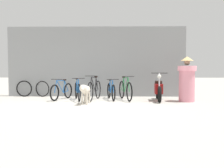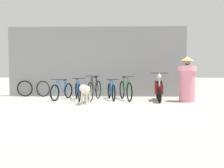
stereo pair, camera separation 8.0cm
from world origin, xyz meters
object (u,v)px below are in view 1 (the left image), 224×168
at_px(bicycle_4, 125,90).
at_px(bicycle_3, 111,91).
at_px(bicycle_1, 78,91).
at_px(spare_tire_left, 24,89).
at_px(spare_tire_right, 42,89).
at_px(stray_dog, 85,90).
at_px(motorcycle, 159,90).
at_px(bicycle_0, 62,91).
at_px(person_in_robes, 187,79).
at_px(bicycle_2, 94,90).

bearing_deg(bicycle_4, bicycle_3, -114.41).
bearing_deg(bicycle_1, spare_tire_left, -131.60).
relative_size(bicycle_1, bicycle_4, 0.92).
distance_m(spare_tire_left, spare_tire_right, 0.78).
distance_m(bicycle_3, stray_dog, 1.57).
distance_m(stray_dog, spare_tire_right, 3.15).
bearing_deg(spare_tire_left, motorcycle, -13.56).
bearing_deg(stray_dog, bicycle_0, -134.58).
bearing_deg(spare_tire_left, bicycle_3, -14.98).
height_order(bicycle_4, spare_tire_right, bicycle_4).
distance_m(motorcycle, person_in_robes, 1.08).
height_order(person_in_robes, spare_tire_left, person_in_robes).
bearing_deg(motorcycle, bicycle_0, -88.62).
relative_size(stray_dog, person_in_robes, 0.72).
height_order(bicycle_0, person_in_robes, person_in_robes).
height_order(bicycle_2, stray_dog, bicycle_2).
relative_size(bicycle_0, bicycle_3, 0.98).
distance_m(bicycle_3, person_in_robes, 2.84).
bearing_deg(person_in_robes, bicycle_1, -8.35).
height_order(bicycle_2, motorcycle, motorcycle).
xyz_separation_m(bicycle_0, bicycle_1, (0.63, -0.15, 0.02)).
bearing_deg(bicycle_1, motorcycle, 73.01).
height_order(bicycle_0, bicycle_3, bicycle_0).
xyz_separation_m(bicycle_4, spare_tire_right, (-3.49, 1.10, -0.04)).
xyz_separation_m(stray_dog, spare_tire_right, (-2.12, 2.33, -0.13)).
xyz_separation_m(person_in_robes, spare_tire_right, (-5.69, 1.58, -0.46)).
xyz_separation_m(bicycle_3, bicycle_4, (0.54, -0.10, 0.05)).
distance_m(bicycle_1, bicycle_3, 1.28).
bearing_deg(bicycle_2, bicycle_3, 118.98).
distance_m(person_in_robes, spare_tire_left, 6.68).
bearing_deg(bicycle_4, spare_tire_left, -118.22).
distance_m(bicycle_0, spare_tire_left, 2.13).
xyz_separation_m(motorcycle, person_in_robes, (0.97, -0.25, 0.39)).
bearing_deg(person_in_robes, bicycle_3, -15.33).
bearing_deg(spare_tire_left, spare_tire_right, 0.19).
distance_m(bicycle_0, bicycle_1, 0.65).
bearing_deg(bicycle_0, bicycle_4, 107.27).
bearing_deg(spare_tire_right, bicycle_3, -18.75).
distance_m(person_in_robes, spare_tire_right, 5.92).
distance_m(bicycle_1, spare_tire_left, 2.76).
bearing_deg(spare_tire_right, stray_dog, -47.74).
relative_size(bicycle_0, stray_dog, 1.35).
relative_size(stray_dog, spare_tire_left, 1.68).
relative_size(bicycle_4, spare_tire_right, 2.59).
distance_m(bicycle_2, person_in_robes, 3.41).
xyz_separation_m(bicycle_0, spare_tire_right, (-1.06, 1.08, 0.01)).
distance_m(stray_dog, person_in_robes, 3.66).
relative_size(bicycle_3, person_in_robes, 0.99).
height_order(motorcycle, spare_tire_left, motorcycle).
height_order(bicycle_1, person_in_robes, person_in_robes).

